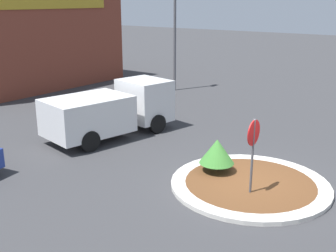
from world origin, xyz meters
TOP-DOWN VIEW (x-y plane):
  - ground_plane at (0.00, 0.00)m, footprint 120.00×120.00m
  - traffic_island at (0.00, 0.00)m, footprint 4.85×4.85m
  - stop_sign at (-0.63, -0.31)m, footprint 0.75×0.07m
  - island_shrub at (0.16, 1.28)m, footprint 1.13×1.13m
  - utility_truck at (1.16, 6.90)m, footprint 5.75×3.14m
  - storefront_building at (5.88, 18.85)m, footprint 11.67×6.07m
  - light_pole at (10.28, 10.17)m, footprint 0.70×0.30m

SIDE VIEW (x-z plane):
  - ground_plane at x=0.00m, z-range 0.00..0.00m
  - traffic_island at x=0.00m, z-range 0.00..0.13m
  - island_shrub at x=0.16m, z-range 0.27..1.36m
  - utility_truck at x=1.16m, z-range 0.05..2.20m
  - stop_sign at x=-0.63m, z-range 0.46..2.80m
  - storefront_building at x=5.88m, z-range 0.00..6.24m
  - light_pole at x=10.28m, z-range 0.56..7.02m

